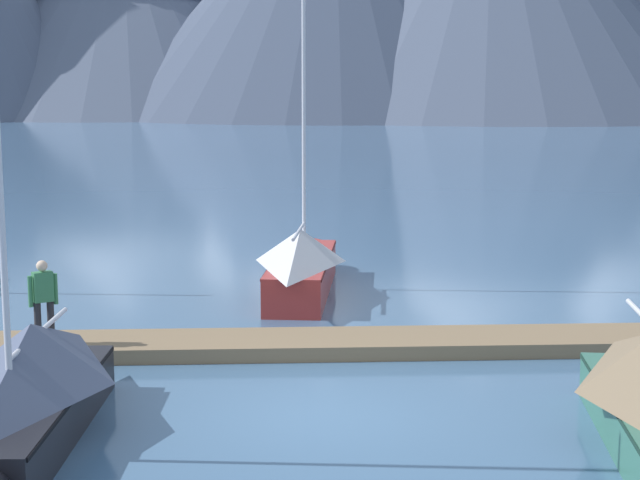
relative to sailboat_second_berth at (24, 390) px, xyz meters
name	(u,v)px	position (x,y,z in m)	size (l,w,h in m)	color
ground_plane	(326,416)	(4.59, 1.11, -0.82)	(700.00, 700.00, 0.00)	#426689
mountain_central_massif	(124,6)	(-31.93, 185.10, 21.03)	(83.56, 83.56, 41.56)	slate
mountain_shoulder_ridge	(228,18)	(-11.97, 195.41, 19.47)	(91.76, 91.76, 39.22)	slate
dock	(322,344)	(4.59, 5.11, -0.68)	(25.54, 2.71, 0.30)	#846B4C
sailboat_second_berth	(24,390)	(0.00, 0.00, 0.00)	(1.85, 6.36, 7.76)	black
sailboat_mid_dock_port	(303,260)	(4.20, 11.02, 0.03)	(2.07, 7.32, 8.53)	#B2332D
person_on_dock	(43,297)	(-0.94, 4.66, 0.44)	(0.52, 0.38, 1.69)	#232328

